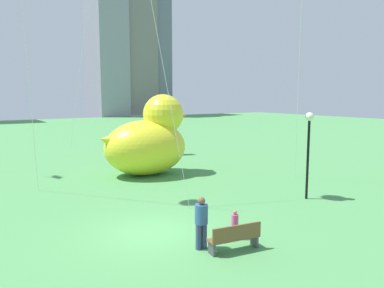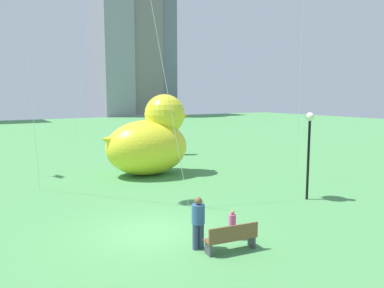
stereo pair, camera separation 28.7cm
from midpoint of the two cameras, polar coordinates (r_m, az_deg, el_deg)
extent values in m
plane|color=#4D9250|center=(14.05, -5.98, -13.19)|extent=(140.00, 140.00, 0.00)
cube|color=brown|center=(12.38, 6.57, -14.01)|extent=(1.78, 0.68, 0.06)
cube|color=brown|center=(12.14, 7.06, -13.18)|extent=(1.73, 0.29, 0.45)
cube|color=#47474C|center=(12.11, 3.21, -15.63)|extent=(0.13, 0.38, 0.39)
cube|color=#47474C|center=(12.86, 9.68, -14.31)|extent=(0.13, 0.38, 0.39)
cylinder|color=#38476B|center=(12.41, 1.21, -13.92)|extent=(0.19, 0.19, 0.84)
cylinder|color=#38476B|center=(12.51, 2.05, -13.72)|extent=(0.19, 0.19, 0.84)
cylinder|color=#33598C|center=(12.21, 1.64, -10.60)|extent=(0.42, 0.42, 0.63)
sphere|color=brown|center=(12.08, 1.65, -8.63)|extent=(0.25, 0.25, 0.25)
cylinder|color=silver|center=(13.33, 6.54, -13.21)|extent=(0.11, 0.11, 0.50)
cylinder|color=silver|center=(13.40, 6.97, -13.09)|extent=(0.11, 0.11, 0.50)
cylinder|color=#D85999|center=(13.22, 6.78, -11.38)|extent=(0.25, 0.25, 0.37)
sphere|color=#A87C5B|center=(13.14, 6.80, -10.30)|extent=(0.15, 0.15, 0.15)
ellipsoid|color=yellow|center=(23.43, -6.49, -0.53)|extent=(5.24, 3.87, 3.42)
sphere|color=yellow|center=(23.80, -3.82, 4.50)|extent=(2.55, 2.55, 2.55)
cone|color=orange|center=(24.36, -1.43, 4.28)|extent=(1.15, 1.15, 1.15)
cone|color=yellow|center=(22.50, -11.76, 0.49)|extent=(1.56, 1.37, 1.64)
cylinder|color=black|center=(18.56, 17.67, -2.37)|extent=(0.12, 0.12, 3.78)
sphere|color=#EAEACC|center=(18.34, 17.92, 3.96)|extent=(0.40, 0.40, 0.40)
cube|color=gray|center=(94.35, -12.16, 16.86)|extent=(7.06, 11.78, 41.31)
cube|color=gray|center=(94.37, -8.15, 15.41)|extent=(10.40, 6.24, 36.31)
cube|color=slate|center=(98.79, -5.38, 14.50)|extent=(6.95, 9.47, 34.29)
cylinder|color=silver|center=(34.67, -15.56, 14.35)|extent=(2.07, 3.03, 18.55)
cylinder|color=silver|center=(17.03, -4.70, 15.61)|extent=(1.46, 2.86, 14.73)
cylinder|color=silver|center=(22.15, 16.56, 11.81)|extent=(1.39, 1.28, 13.49)
cylinder|color=silver|center=(19.60, -23.88, 18.90)|extent=(1.10, 3.16, 18.08)
camera|label=1|loc=(0.14, -89.54, 0.06)|focal=35.12mm
camera|label=2|loc=(0.14, 90.46, -0.06)|focal=35.12mm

